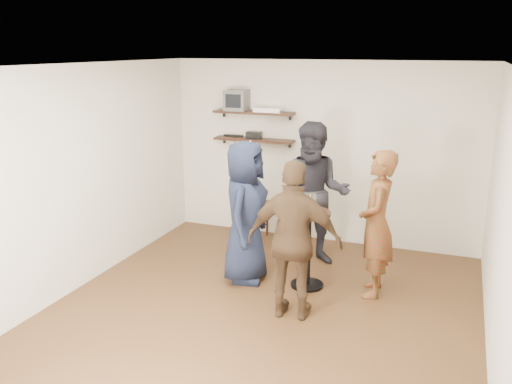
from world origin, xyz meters
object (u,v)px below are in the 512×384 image
Objects in this scene: radio at (254,135)px; person_plaid at (377,224)px; dvd_deck at (269,110)px; person_brown at (294,241)px; crt_monitor at (237,100)px; person_dark at (315,194)px; drinks_table at (308,239)px; person_navy at (245,212)px; side_table at (251,208)px.

person_plaid is (2.04, -1.46, -0.67)m from radio.
person_brown is (1.11, -2.31, -1.05)m from dvd_deck.
crt_monitor is at bearing 180.00° from dvd_deck.
person_dark reaches higher than person_brown.
dvd_deck is 2.27m from drinks_table.
person_plaid is 0.98× the size of person_navy.
radio is at bearing -131.96° from person_plaid.
crt_monitor is 0.58× the size of side_table.
crt_monitor is at bearing -128.80° from person_plaid.
person_dark is (-0.13, 0.76, 0.33)m from drinks_table.
crt_monitor is 0.19× the size of person_plaid.
person_dark is (1.11, -0.58, 0.48)m from side_table.
crt_monitor reaches higher than person_brown.
crt_monitor reaches higher than drinks_table.
person_navy is at bearing -175.17° from drinks_table.
person_dark reaches higher than person_plaid.
crt_monitor is 0.17× the size of person_dark.
person_dark is at bearing -133.39° from person_plaid.
dvd_deck reaches higher than side_table.
radio is at bearing -64.35° from person_brown.
person_plaid is (2.00, -1.25, 0.39)m from side_table.
dvd_deck is 1.54m from person_dark.
person_plaid is at bearing 6.51° from drinks_table.
side_table is at bearing -62.79° from person_brown.
dvd_deck is 0.24× the size of person_plaid.
person_plaid reaches higher than side_table.
person_navy reaches higher than person_plaid.
crt_monitor is 2.60m from drinks_table.
side_table is at bearing 142.73° from person_dark.
crt_monitor is 1.45× the size of radio.
side_table is 0.59× the size of drinks_table.
person_dark is at bearing -29.10° from crt_monitor.
person_plaid is 1.11m from person_brown.
person_brown is at bearing -59.90° from radio.
side_table is 1.34m from person_dark.
dvd_deck is 0.23× the size of person_navy.
drinks_table is 0.55× the size of person_brown.
side_table is at bearing 132.81° from drinks_table.
person_dark is (1.41, -0.78, -1.08)m from crt_monitor.
side_table is at bearing -128.47° from person_plaid.
drinks_table is 0.81m from person_brown.
person_navy is (0.77, -1.61, -1.16)m from crt_monitor.
side_table is (0.30, -0.21, -1.56)m from crt_monitor.
radio reaches higher than drinks_table.
side_table is 1.83m from drinks_table.
side_table is 2.39m from person_plaid.
radio reaches higher than side_table.
dvd_deck is 2.77m from person_brown.
dvd_deck is 0.73× the size of side_table.
side_table is at bearing 13.75° from person_navy.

